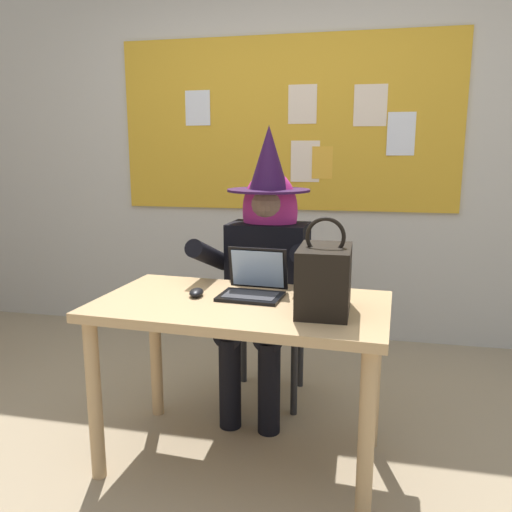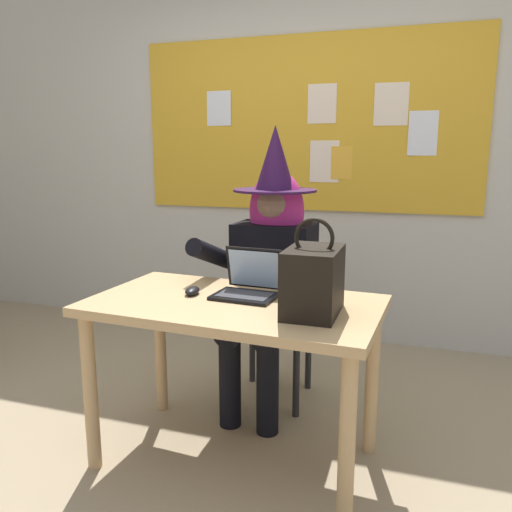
{
  "view_description": "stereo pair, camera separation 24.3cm",
  "coord_description": "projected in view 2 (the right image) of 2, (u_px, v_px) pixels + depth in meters",
  "views": [
    {
      "loc": [
        0.58,
        -1.89,
        1.36
      ],
      "look_at": [
        0.08,
        0.44,
        0.88
      ],
      "focal_mm": 35.96,
      "sensor_mm": 36.0,
      "label": 1
    },
    {
      "loc": [
        0.82,
        -1.82,
        1.36
      ],
      "look_at": [
        0.08,
        0.44,
        0.88
      ],
      "focal_mm": 35.96,
      "sensor_mm": 36.0,
      "label": 2
    }
  ],
  "objects": [
    {
      "name": "ground_plane",
      "position": [
        207.0,
        472.0,
        2.22
      ],
      "size": [
        24.0,
        24.0,
        0.0
      ],
      "primitive_type": "plane",
      "color": "tan"
    },
    {
      "name": "wall_back_bulletin",
      "position": [
        306.0,
        151.0,
        3.67
      ],
      "size": [
        6.64,
        1.9,
        2.7
      ],
      "color": "beige",
      "rests_on": "ground"
    },
    {
      "name": "desk_main",
      "position": [
        234.0,
        325.0,
        2.19
      ],
      "size": [
        1.26,
        0.75,
        0.74
      ],
      "rotation": [
        0.0,
        0.0,
        -0.06
      ],
      "color": "tan",
      "rests_on": "ground"
    },
    {
      "name": "chair_at_desk",
      "position": [
        277.0,
        305.0,
        2.87
      ],
      "size": [
        0.43,
        0.43,
        0.92
      ],
      "rotation": [
        0.0,
        0.0,
        -1.54
      ],
      "color": "black",
      "rests_on": "ground"
    },
    {
      "name": "person_costumed",
      "position": [
        271.0,
        257.0,
        2.7
      ],
      "size": [
        0.61,
        0.7,
        1.5
      ],
      "rotation": [
        0.0,
        0.0,
        -1.63
      ],
      "color": "black",
      "rests_on": "ground"
    },
    {
      "name": "laptop",
      "position": [
        249.0,
        285.0,
        2.25
      ],
      "size": [
        0.29,
        0.25,
        0.2
      ],
      "rotation": [
        0.0,
        0.0,
        -0.07
      ],
      "color": "black",
      "rests_on": "desk_main"
    },
    {
      "name": "computer_mouse",
      "position": [
        192.0,
        291.0,
        2.27
      ],
      "size": [
        0.07,
        0.11,
        0.03
      ],
      "primitive_type": "ellipsoid",
      "rotation": [
        0.0,
        0.0,
        0.14
      ],
      "color": "black",
      "rests_on": "desk_main"
    },
    {
      "name": "handbag",
      "position": [
        313.0,
        280.0,
        1.98
      ],
      "size": [
        0.2,
        0.3,
        0.38
      ],
      "rotation": [
        0.0,
        0.0,
        -0.28
      ],
      "color": "black",
      "rests_on": "desk_main"
    }
  ]
}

